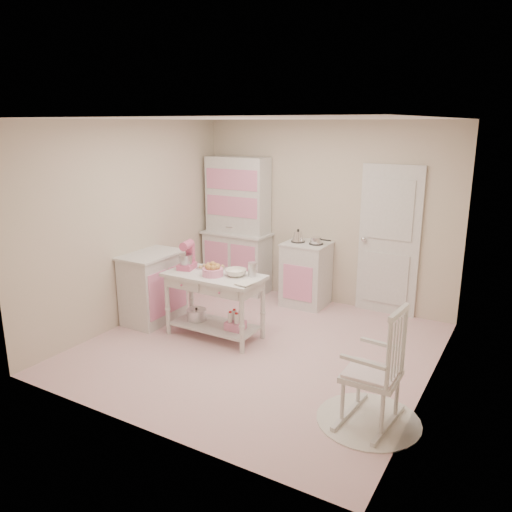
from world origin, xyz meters
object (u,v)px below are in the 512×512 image
at_px(stove, 306,274).
at_px(rocking_chair, 372,364).
at_px(stand_mixer, 187,256).
at_px(hutch, 237,225).
at_px(work_table, 215,306).
at_px(bread_basket, 213,272).
at_px(base_cabinet, 153,287).

bearing_deg(stove, rocking_chair, -54.49).
bearing_deg(stand_mixer, hutch, 86.30).
height_order(work_table, stand_mixer, stand_mixer).
height_order(hutch, bread_basket, hutch).
bearing_deg(bread_basket, stand_mixer, 170.96).
distance_m(rocking_chair, bread_basket, 2.35).
distance_m(work_table, bread_basket, 0.45).
xyz_separation_m(stove, rocking_chair, (1.72, -2.42, 0.09)).
xyz_separation_m(rocking_chair, bread_basket, (-2.20, 0.77, 0.30)).
distance_m(base_cabinet, work_table, 1.00).
relative_size(stove, stand_mixer, 2.71).
xyz_separation_m(work_table, stand_mixer, (-0.42, 0.02, 0.57)).
bearing_deg(rocking_chair, stove, 130.73).
relative_size(hutch, stove, 2.26).
xyz_separation_m(base_cabinet, rocking_chair, (3.22, -0.85, 0.09)).
distance_m(rocking_chair, work_table, 2.37).
distance_m(stove, bread_basket, 1.75).
height_order(hutch, work_table, hutch).
distance_m(stove, stand_mixer, 1.89).
relative_size(stand_mixer, bread_basket, 1.36).
height_order(base_cabinet, work_table, base_cabinet).
bearing_deg(rocking_chair, bread_basket, 165.81).
relative_size(rocking_chair, work_table, 0.92).
bearing_deg(stove, base_cabinet, -133.58).
bearing_deg(hutch, work_table, -66.68).
distance_m(hutch, work_table, 1.90).
xyz_separation_m(hutch, stove, (1.20, -0.05, -0.58)).
distance_m(stand_mixer, bread_basket, 0.46).
relative_size(base_cabinet, bread_basket, 3.68).
bearing_deg(stove, bread_basket, -106.02).
bearing_deg(hutch, stove, -2.39).
relative_size(rocking_chair, bread_basket, 4.40).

